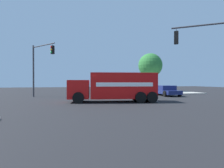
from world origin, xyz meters
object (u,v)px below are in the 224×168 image
at_px(traffic_light_secondary, 220,50).
at_px(pedestrian_near_corner, 157,86).
at_px(pickup_navy, 166,90).
at_px(shade_tree_near, 150,65).
at_px(traffic_light_primary, 39,62).
at_px(delivery_truck, 115,87).

distance_m(traffic_light_secondary, pedestrian_near_corner, 21.31).
xyz_separation_m(traffic_light_secondary, pickup_navy, (-3.22, -12.25, -3.35)).
bearing_deg(pickup_navy, shade_tree_near, -103.12).
bearing_deg(traffic_light_secondary, traffic_light_primary, -46.69).
distance_m(pedestrian_near_corner, shade_tree_near, 3.98).
distance_m(pickup_navy, shade_tree_near, 10.14).
xyz_separation_m(pickup_navy, pedestrian_near_corner, (-2.93, -7.94, 0.42)).
relative_size(traffic_light_primary, shade_tree_near, 0.93).
height_order(traffic_light_secondary, pedestrian_near_corner, traffic_light_secondary).
bearing_deg(delivery_truck, traffic_light_primary, -44.33).
xyz_separation_m(delivery_truck, traffic_light_secondary, (-5.61, 6.58, 2.64)).
height_order(traffic_light_primary, traffic_light_secondary, traffic_light_primary).
height_order(traffic_light_primary, shade_tree_near, shade_tree_near).
xyz_separation_m(delivery_truck, pickup_navy, (-8.83, -5.67, -0.71)).
xyz_separation_m(traffic_light_secondary, shade_tree_near, (-5.32, -21.25, 0.81)).
relative_size(traffic_light_secondary, pedestrian_near_corner, 3.50).
relative_size(delivery_truck, shade_tree_near, 1.21).
bearing_deg(traffic_light_secondary, pedestrian_near_corner, -106.95).
bearing_deg(pedestrian_near_corner, traffic_light_primary, 18.09).
height_order(traffic_light_primary, pedestrian_near_corner, traffic_light_primary).
relative_size(traffic_light_primary, pedestrian_near_corner, 3.67).
relative_size(traffic_light_primary, pickup_navy, 1.21).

